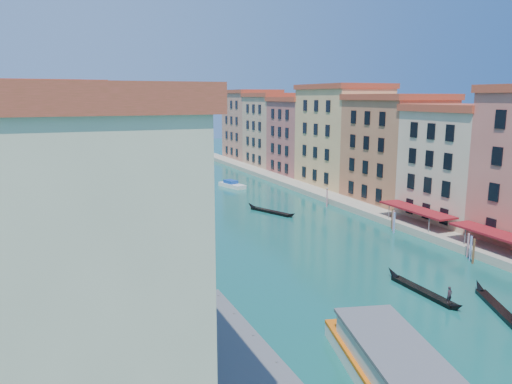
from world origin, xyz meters
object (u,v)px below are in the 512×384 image
(vaporetto_stop, at_px, (219,375))
(gondola_right, at_px, (499,307))
(gondola_fore, at_px, (422,290))
(vaporetto_far, at_px, (180,189))

(vaporetto_stop, relative_size, gondola_right, 1.67)
(vaporetto_stop, distance_m, gondola_right, 26.79)
(gondola_fore, xyz_separation_m, gondola_right, (3.37, -5.91, 0.04))
(vaporetto_far, distance_m, gondola_fore, 57.21)
(gondola_fore, bearing_deg, vaporetto_stop, -160.92)
(vaporetto_stop, relative_size, gondola_fore, 1.55)
(vaporetto_far, relative_size, gondola_right, 1.85)
(vaporetto_far, bearing_deg, vaporetto_stop, -108.21)
(gondola_fore, bearing_deg, vaporetto_far, 98.78)
(gondola_fore, height_order, gondola_right, gondola_fore)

